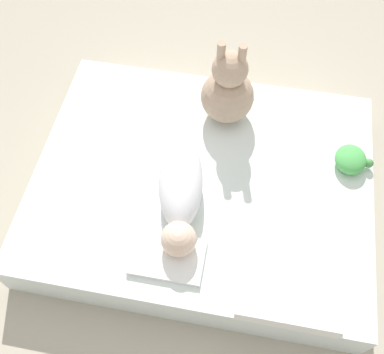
{
  "coord_description": "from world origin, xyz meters",
  "views": [
    {
      "loc": [
        0.12,
        -0.9,
        1.7
      ],
      "look_at": [
        -0.03,
        -0.04,
        0.24
      ],
      "focal_mm": 42.0,
      "sensor_mm": 36.0,
      "label": 1
    }
  ],
  "objects_px": {
    "pillow": "(290,279)",
    "bunny_plush": "(228,91)",
    "swaddled_baby": "(180,190)",
    "turtle_plush": "(351,160)"
  },
  "relations": [
    {
      "from": "pillow",
      "to": "turtle_plush",
      "type": "xyz_separation_m",
      "value": [
        0.2,
        0.53,
        -0.0
      ]
    },
    {
      "from": "bunny_plush",
      "to": "turtle_plush",
      "type": "relative_size",
      "value": 2.55
    },
    {
      "from": "bunny_plush",
      "to": "turtle_plush",
      "type": "xyz_separation_m",
      "value": [
        0.52,
        -0.17,
        -0.11
      ]
    },
    {
      "from": "bunny_plush",
      "to": "turtle_plush",
      "type": "distance_m",
      "value": 0.56
    },
    {
      "from": "bunny_plush",
      "to": "pillow",
      "type": "bearing_deg",
      "value": -65.52
    },
    {
      "from": "turtle_plush",
      "to": "swaddled_baby",
      "type": "bearing_deg",
      "value": -155.98
    },
    {
      "from": "pillow",
      "to": "turtle_plush",
      "type": "height_order",
      "value": "same"
    },
    {
      "from": "pillow",
      "to": "bunny_plush",
      "type": "distance_m",
      "value": 0.77
    },
    {
      "from": "swaddled_baby",
      "to": "pillow",
      "type": "relative_size",
      "value": 1.45
    },
    {
      "from": "swaddled_baby",
      "to": "bunny_plush",
      "type": "relative_size",
      "value": 1.27
    }
  ]
}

